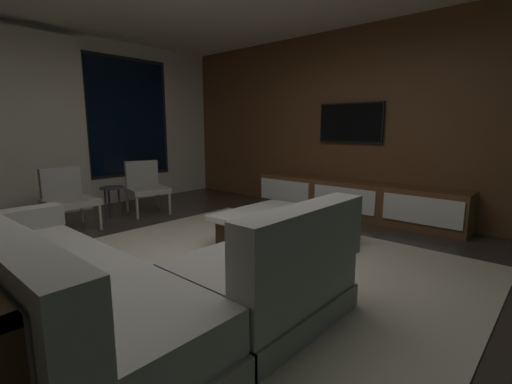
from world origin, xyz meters
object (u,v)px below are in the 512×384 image
(sectional_couch, at_px, (114,287))
(side_stool, at_px, (112,193))
(book_stack_on_coffee_table, at_px, (285,215))
(media_console, at_px, (354,200))
(mounted_tv, at_px, (350,123))
(accent_chair_by_curtain, at_px, (67,196))
(coffee_table, at_px, (281,229))
(accent_chair_near_window, at_px, (145,184))

(sectional_couch, bearing_deg, side_stool, 63.51)
(sectional_couch, distance_m, book_stack_on_coffee_table, 1.88)
(media_console, height_order, mounted_tv, mounted_tv)
(side_stool, bearing_deg, mounted_tv, -42.17)
(accent_chair_by_curtain, xyz_separation_m, mounted_tv, (3.18, -2.22, 0.92))
(book_stack_on_coffee_table, distance_m, accent_chair_by_curtain, 2.83)
(coffee_table, bearing_deg, mounted_tv, 6.49)
(book_stack_on_coffee_table, bearing_deg, coffee_table, 50.64)
(sectional_couch, relative_size, coffee_table, 2.16)
(book_stack_on_coffee_table, xyz_separation_m, accent_chair_near_window, (0.03, 2.67, 0.04))
(accent_chair_by_curtain, distance_m, media_console, 3.86)
(accent_chair_by_curtain, bearing_deg, sectional_couch, -105.65)
(coffee_table, distance_m, side_stool, 2.61)
(book_stack_on_coffee_table, bearing_deg, accent_chair_near_window, 89.37)
(mounted_tv, bearing_deg, media_console, -132.40)
(coffee_table, xyz_separation_m, accent_chair_by_curtain, (-1.26, 2.44, 0.25))
(side_stool, distance_m, mounted_tv, 3.58)
(sectional_couch, xyz_separation_m, mounted_tv, (3.93, 0.45, 1.06))
(book_stack_on_coffee_table, relative_size, accent_chair_by_curtain, 0.29)
(media_console, bearing_deg, mounted_tv, 47.60)
(accent_chair_by_curtain, bearing_deg, accent_chair_near_window, 3.69)
(sectional_couch, relative_size, mounted_tv, 2.52)
(book_stack_on_coffee_table, height_order, side_stool, side_stool)
(side_stool, bearing_deg, sectional_couch, -116.49)
(accent_chair_near_window, height_order, media_console, accent_chair_near_window)
(coffee_table, xyz_separation_m, book_stack_on_coffee_table, (-0.13, -0.16, 0.21))
(book_stack_on_coffee_table, relative_size, mounted_tv, 0.23)
(sectional_couch, relative_size, media_console, 0.81)
(book_stack_on_coffee_table, distance_m, accent_chair_near_window, 2.67)
(sectional_couch, distance_m, mounted_tv, 4.09)
(book_stack_on_coffee_table, height_order, mounted_tv, mounted_tv)
(accent_chair_by_curtain, bearing_deg, coffee_table, -62.74)
(coffee_table, distance_m, accent_chair_near_window, 2.53)
(sectional_couch, distance_m, accent_chair_by_curtain, 2.77)
(accent_chair_by_curtain, height_order, mounted_tv, mounted_tv)
(side_stool, bearing_deg, media_console, -46.63)
(accent_chair_by_curtain, bearing_deg, side_stool, 8.34)
(sectional_couch, height_order, accent_chair_near_window, sectional_couch)
(accent_chair_near_window, bearing_deg, sectional_couch, -124.79)
(book_stack_on_coffee_table, distance_m, media_console, 1.88)
(book_stack_on_coffee_table, xyz_separation_m, accent_chair_by_curtain, (-1.13, 2.60, 0.04))
(sectional_couch, height_order, book_stack_on_coffee_table, sectional_couch)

